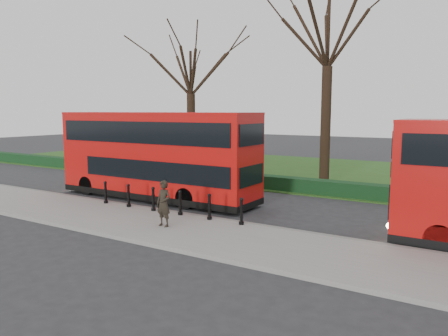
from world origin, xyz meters
The scene contains 12 objects.
ground centered at (0.00, 0.00, 0.00)m, with size 120.00×120.00×0.00m, color #28282B.
pavement centered at (0.00, -3.00, 0.07)m, with size 60.00×4.00×0.15m, color gray.
kerb centered at (0.00, -1.00, 0.07)m, with size 60.00×0.25×0.16m, color slate.
grass_verge centered at (0.00, 15.00, 0.03)m, with size 60.00×18.00×0.06m, color #274A18.
hedge centered at (0.00, 6.80, 0.40)m, with size 60.00×0.90×0.80m, color black.
yellow_line_outer centered at (0.00, -0.70, 0.01)m, with size 60.00×0.10×0.01m, color yellow.
yellow_line_inner centered at (0.00, -0.50, 0.01)m, with size 60.00×0.10×0.01m, color yellow.
tree_left centered at (-8.00, 10.00, 7.50)m, with size 6.61×6.61×10.33m.
tree_mid centered at (2.00, 10.00, 9.39)m, with size 8.26×8.26×12.90m.
bollard_row centered at (-1.03, -1.35, 0.65)m, with size 7.53×0.15×1.00m.
bus_lead centered at (-3.85, 1.26, 2.22)m, with size 11.07×2.54×4.40m.
pedestrian centered at (0.30, -3.11, 1.02)m, with size 0.64×0.42×1.75m, color black.
Camera 1 is at (10.74, -15.57, 4.50)m, focal length 35.00 mm.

